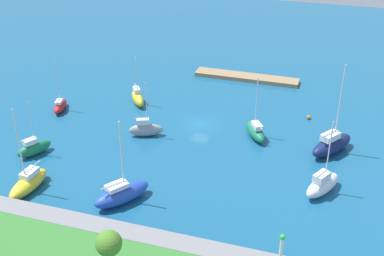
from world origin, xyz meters
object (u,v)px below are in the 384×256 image
(sailboat_red_along_channel, at_px, (60,106))
(sailboat_yellow_east_end, at_px, (138,97))
(harbor_beacon, at_px, (281,247))
(sailboat_blue_lone_north, at_px, (122,193))
(sailboat_yellow_outer_mooring, at_px, (28,183))
(mooring_buoy_orange, at_px, (309,117))
(sailboat_navy_mid_basin, at_px, (332,144))
(sailboat_white_west_end, at_px, (323,184))
(pier_dock, at_px, (247,77))
(sailboat_green_inner_mooring, at_px, (34,148))
(sailboat_green_lone_south, at_px, (255,131))
(park_tree_center, at_px, (109,244))
(sailboat_gray_off_beacon, at_px, (146,129))

(sailboat_red_along_channel, bearing_deg, sailboat_yellow_east_end, -74.61)
(harbor_beacon, relative_size, sailboat_blue_lone_north, 0.34)
(sailboat_yellow_outer_mooring, xyz_separation_m, mooring_buoy_orange, (-31.40, -30.17, -0.77))
(harbor_beacon, distance_m, sailboat_red_along_channel, 47.55)
(sailboat_red_along_channel, distance_m, sailboat_yellow_outer_mooring, 22.36)
(sailboat_navy_mid_basin, relative_size, mooring_buoy_orange, 21.16)
(sailboat_yellow_outer_mooring, bearing_deg, sailboat_white_west_end, 110.49)
(sailboat_blue_lone_north, xyz_separation_m, sailboat_yellow_outer_mooring, (12.16, 1.23, -0.16))
(pier_dock, bearing_deg, harbor_beacon, 105.90)
(sailboat_green_inner_mooring, bearing_deg, sailboat_yellow_outer_mooring, -123.07)
(sailboat_green_lone_south, distance_m, mooring_buoy_orange, 10.93)
(sailboat_yellow_outer_mooring, bearing_deg, sailboat_navy_mid_basin, 124.04)
(sailboat_green_inner_mooring, height_order, sailboat_red_along_channel, sailboat_red_along_channel)
(pier_dock, bearing_deg, sailboat_yellow_east_end, 46.06)
(sailboat_blue_lone_north, xyz_separation_m, sailboat_green_lone_south, (-12.24, -20.58, -0.20))
(sailboat_green_inner_mooring, relative_size, sailboat_blue_lone_north, 0.74)
(park_tree_center, height_order, sailboat_yellow_east_end, sailboat_yellow_east_end)
(harbor_beacon, bearing_deg, sailboat_red_along_channel, -32.62)
(sailboat_yellow_outer_mooring, bearing_deg, sailboat_green_inner_mooring, -147.48)
(sailboat_blue_lone_north, bearing_deg, sailboat_red_along_channel, 80.01)
(sailboat_green_lone_south, xyz_separation_m, mooring_buoy_orange, (-7.00, -8.36, -0.73))
(sailboat_green_lone_south, bearing_deg, sailboat_yellow_east_end, 44.72)
(pier_dock, height_order, sailboat_green_lone_south, sailboat_green_lone_south)
(sailboat_gray_off_beacon, xyz_separation_m, sailboat_navy_mid_basin, (-26.72, -3.40, 0.22))
(sailboat_gray_off_beacon, height_order, sailboat_green_lone_south, sailboat_green_lone_south)
(sailboat_blue_lone_north, height_order, sailboat_yellow_outer_mooring, sailboat_yellow_outer_mooring)
(sailboat_red_along_channel, height_order, sailboat_blue_lone_north, sailboat_blue_lone_north)
(sailboat_green_inner_mooring, bearing_deg, sailboat_gray_off_beacon, -24.78)
(park_tree_center, height_order, sailboat_green_inner_mooring, sailboat_green_inner_mooring)
(sailboat_blue_lone_north, bearing_deg, park_tree_center, -125.51)
(pier_dock, height_order, sailboat_white_west_end, sailboat_white_west_end)
(harbor_beacon, height_order, mooring_buoy_orange, harbor_beacon)
(harbor_beacon, xyz_separation_m, sailboat_white_west_end, (-2.93, -15.19, -2.03))
(sailboat_gray_off_beacon, height_order, mooring_buoy_orange, sailboat_gray_off_beacon)
(sailboat_green_inner_mooring, xyz_separation_m, sailboat_blue_lone_north, (-16.31, 6.33, 0.16))
(park_tree_center, bearing_deg, sailboat_red_along_channel, -52.30)
(park_tree_center, bearing_deg, harbor_beacon, -159.31)
(park_tree_center, distance_m, sailboat_white_west_end, 28.30)
(sailboat_red_along_channel, height_order, mooring_buoy_orange, sailboat_red_along_channel)
(pier_dock, distance_m, park_tree_center, 53.86)
(mooring_buoy_orange, bearing_deg, sailboat_navy_mid_basin, 113.12)
(sailboat_gray_off_beacon, bearing_deg, harbor_beacon, -65.81)
(sailboat_green_inner_mooring, bearing_deg, harbor_beacon, -80.44)
(sailboat_gray_off_beacon, bearing_deg, sailboat_navy_mid_basin, -15.38)
(park_tree_center, height_order, sailboat_white_west_end, sailboat_white_west_end)
(harbor_beacon, bearing_deg, mooring_buoy_orange, -88.82)
(sailboat_yellow_east_end, xyz_separation_m, sailboat_gray_off_beacon, (-5.54, 9.92, 0.01))
(sailboat_green_inner_mooring, distance_m, sailboat_navy_mid_basin, 41.71)
(sailboat_blue_lone_north, bearing_deg, mooring_buoy_orange, 0.88)
(mooring_buoy_orange, bearing_deg, sailboat_red_along_channel, 13.24)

